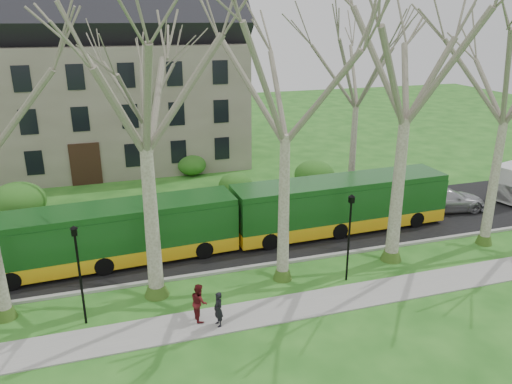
# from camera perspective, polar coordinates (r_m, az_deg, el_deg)

# --- Properties ---
(ground) EXTENTS (120.00, 120.00, 0.00)m
(ground) POSITION_cam_1_polar(r_m,az_deg,el_deg) (23.85, -4.05, -10.98)
(ground) COLOR #225D1A
(ground) RESTS_ON ground
(sidewalk) EXTENTS (70.00, 2.00, 0.06)m
(sidewalk) POSITION_cam_1_polar(r_m,az_deg,el_deg) (21.77, -2.46, -14.11)
(sidewalk) COLOR gray
(sidewalk) RESTS_ON ground
(road) EXTENTS (80.00, 8.00, 0.06)m
(road) POSITION_cam_1_polar(r_m,az_deg,el_deg) (28.62, -6.65, -5.54)
(road) COLOR black
(road) RESTS_ON ground
(curb) EXTENTS (80.00, 0.25, 0.14)m
(curb) POSITION_cam_1_polar(r_m,az_deg,el_deg) (25.09, -4.87, -9.17)
(curb) COLOR #A5A39E
(curb) RESTS_ON ground
(building) EXTENTS (26.50, 12.20, 16.00)m
(building) POSITION_cam_1_polar(r_m,az_deg,el_deg) (44.26, -19.75, 13.19)
(building) COLOR slate
(building) RESTS_ON ground
(tree_row_verge) EXTENTS (49.00, 7.00, 14.00)m
(tree_row_verge) POSITION_cam_1_polar(r_m,az_deg,el_deg) (21.47, -4.68, 5.75)
(tree_row_verge) COLOR gray
(tree_row_verge) RESTS_ON ground
(tree_row_far) EXTENTS (33.00, 7.00, 12.00)m
(tree_row_far) POSITION_cam_1_polar(r_m,az_deg,el_deg) (31.81, -11.39, 8.10)
(tree_row_far) COLOR gray
(tree_row_far) RESTS_ON ground
(lamp_row) EXTENTS (36.22, 0.22, 4.30)m
(lamp_row) POSITION_cam_1_polar(r_m,az_deg,el_deg) (21.78, -3.59, -6.42)
(lamp_row) COLOR black
(lamp_row) RESTS_ON ground
(hedges) EXTENTS (30.60, 8.60, 2.00)m
(hedges) POSITION_cam_1_polar(r_m,az_deg,el_deg) (35.81, -16.71, 0.62)
(hedges) COLOR #1B5E1B
(hedges) RESTS_ON ground
(bus_lead) EXTENTS (12.73, 3.33, 3.15)m
(bus_lead) POSITION_cam_1_polar(r_m,az_deg,el_deg) (26.38, -16.05, -4.63)
(bus_lead) COLOR #164F19
(bus_lead) RESTS_ON road
(bus_follow) EXTENTS (12.93, 3.04, 3.21)m
(bus_follow) POSITION_cam_1_polar(r_m,az_deg,el_deg) (29.66, 9.63, -1.34)
(bus_follow) COLOR #164F19
(bus_follow) RESTS_ON road
(sedan) EXTENTS (5.56, 2.92, 1.54)m
(sedan) POSITION_cam_1_polar(r_m,az_deg,el_deg) (34.68, 20.72, -0.74)
(sedan) COLOR #B5B5BA
(sedan) RESTS_ON road
(pedestrian_a) EXTENTS (0.46, 0.61, 1.50)m
(pedestrian_a) POSITION_cam_1_polar(r_m,az_deg,el_deg) (20.88, -4.33, -13.22)
(pedestrian_a) COLOR black
(pedestrian_a) RESTS_ON sidewalk
(pedestrian_b) EXTENTS (0.68, 0.84, 1.64)m
(pedestrian_b) POSITION_cam_1_polar(r_m,az_deg,el_deg) (21.29, -6.51, -12.38)
(pedestrian_b) COLOR #5A1418
(pedestrian_b) RESTS_ON sidewalk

